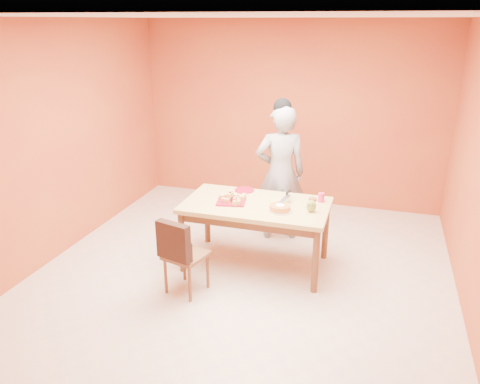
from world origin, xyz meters
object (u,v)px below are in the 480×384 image
(dining_chair, at_px, (185,254))
(red_dinner_plate, at_px, (244,190))
(checker_tin, at_px, (312,199))
(pastry_platter, at_px, (231,201))
(magenta_glass, at_px, (321,197))
(person, at_px, (280,174))
(dining_table, at_px, (256,211))
(egg_ornament, at_px, (311,206))
(sponge_cake, at_px, (280,208))

(dining_chair, bearing_deg, red_dinner_plate, 89.57)
(dining_chair, xyz_separation_m, checker_tin, (1.12, 1.04, 0.34))
(red_dinner_plate, bearing_deg, pastry_platter, -95.27)
(red_dinner_plate, bearing_deg, magenta_glass, -5.48)
(checker_tin, bearing_deg, person, 132.17)
(magenta_glass, height_order, checker_tin, magenta_glass)
(dining_table, distance_m, egg_ornament, 0.64)
(sponge_cake, height_order, magenta_glass, magenta_glass)
(pastry_platter, bearing_deg, checker_tin, 19.78)
(person, relative_size, checker_tin, 19.09)
(red_dinner_plate, xyz_separation_m, egg_ornament, (0.86, -0.41, 0.06))
(egg_ornament, distance_m, checker_tin, 0.34)
(dining_chair, bearing_deg, person, 82.73)
(red_dinner_plate, xyz_separation_m, checker_tin, (0.82, -0.08, 0.01))
(person, relative_size, egg_ornament, 13.23)
(sponge_cake, relative_size, egg_ornament, 1.73)
(sponge_cake, bearing_deg, pastry_platter, 169.99)
(sponge_cake, distance_m, magenta_glass, 0.55)
(person, distance_m, sponge_cake, 0.98)
(person, bearing_deg, red_dinner_plate, 33.66)
(person, bearing_deg, magenta_glass, 115.80)
(pastry_platter, xyz_separation_m, red_dinner_plate, (0.04, 0.39, -0.00))
(dining_table, height_order, sponge_cake, sponge_cake)
(red_dinner_plate, height_order, sponge_cake, sponge_cake)
(red_dinner_plate, bearing_deg, sponge_cake, -42.04)
(red_dinner_plate, bearing_deg, egg_ornament, -25.69)
(dining_table, relative_size, pastry_platter, 5.14)
(checker_tin, bearing_deg, dining_table, -154.88)
(person, bearing_deg, pastry_platter, 45.76)
(pastry_platter, xyz_separation_m, sponge_cake, (0.58, -0.10, 0.03))
(pastry_platter, bearing_deg, egg_ornament, -1.80)
(dining_chair, relative_size, pastry_platter, 2.70)
(dining_table, bearing_deg, egg_ornament, -5.90)
(egg_ornament, bearing_deg, magenta_glass, 90.39)
(red_dinner_plate, distance_m, egg_ornament, 0.96)
(dining_chair, relative_size, checker_tin, 9.30)
(dining_table, bearing_deg, checker_tin, 25.12)
(pastry_platter, bearing_deg, dining_table, 7.39)
(dining_table, xyz_separation_m, person, (0.09, 0.82, 0.20))
(dining_chair, bearing_deg, dining_table, 69.46)
(person, bearing_deg, checker_tin, 111.24)
(dining_table, distance_m, sponge_cake, 0.36)
(pastry_platter, bearing_deg, red_dinner_plate, 84.73)
(dining_chair, relative_size, red_dinner_plate, 3.60)
(red_dinner_plate, bearing_deg, checker_tin, -5.32)
(dining_chair, bearing_deg, egg_ornament, 45.64)
(dining_chair, bearing_deg, magenta_glass, 54.55)
(person, xyz_separation_m, pastry_platter, (-0.37, -0.85, -0.09))
(person, distance_m, pastry_platter, 0.93)
(pastry_platter, xyz_separation_m, checker_tin, (0.86, 0.31, 0.00))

